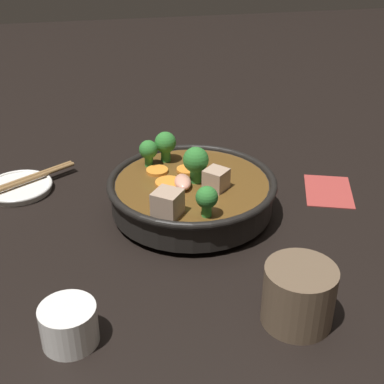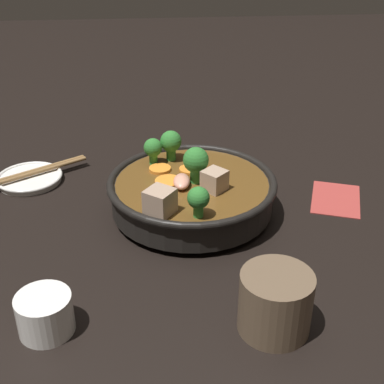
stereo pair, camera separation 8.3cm
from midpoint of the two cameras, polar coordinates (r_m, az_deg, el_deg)
The scene contains 7 objects.
ground_plane at distance 0.85m, azimuth -2.80°, elevation -2.25°, with size 3.00×3.00×0.00m, color black.
stirfry_bowl at distance 0.83m, azimuth -2.92°, elevation 0.08°, with size 0.26×0.26×0.11m.
side_saucer at distance 0.97m, azimuth -20.39°, elevation 0.40°, with size 0.11×0.11×0.01m.
tea_cup at distance 0.64m, azimuth -16.78°, elevation -13.52°, with size 0.06×0.06×0.05m.
dark_mug at distance 0.64m, azimuth 7.56°, elevation -10.91°, with size 0.11×0.08×0.07m.
napkin at distance 0.93m, azimuth 11.90°, elevation 0.07°, with size 0.13×0.11×0.00m.
chopsticks_pair at distance 0.96m, azimuth -20.49°, elevation 0.89°, with size 0.13×0.19×0.01m.
Camera 1 is at (-0.71, 0.14, 0.45)m, focal length 50.00 mm.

